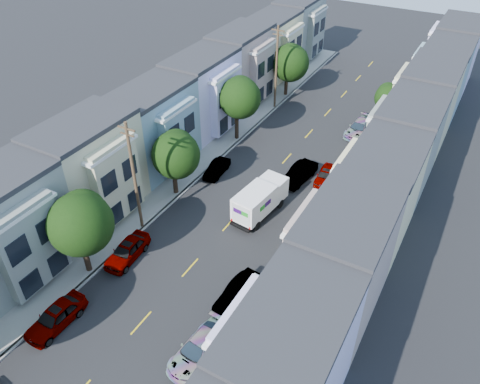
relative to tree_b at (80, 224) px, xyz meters
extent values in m
plane|color=black|center=(6.30, 4.05, -4.86)|extent=(160.00, 160.00, 0.00)
cube|color=black|center=(6.30, 19.05, -4.85)|extent=(12.00, 70.00, 0.02)
cube|color=gray|center=(0.25, 19.05, -4.79)|extent=(0.30, 70.00, 0.15)
cube|color=gray|center=(12.35, 19.05, -4.79)|extent=(0.30, 70.00, 0.15)
cube|color=gray|center=(-1.05, 19.05, -4.79)|extent=(2.60, 70.00, 0.15)
cube|color=gray|center=(13.65, 19.05, -4.79)|extent=(2.60, 70.00, 0.15)
cube|color=gold|center=(6.30, 19.05, -4.86)|extent=(0.12, 70.00, 0.01)
cube|color=beige|center=(-4.85, 19.05, -4.86)|extent=(5.00, 70.00, 8.50)
cube|color=beige|center=(17.45, 19.05, -4.86)|extent=(5.00, 70.00, 8.50)
cylinder|color=black|center=(-0.30, 0.00, -3.24)|extent=(0.44, 0.44, 3.23)
sphere|color=#1C3B0C|center=(0.00, 0.00, 0.02)|extent=(4.70, 4.70, 4.70)
cylinder|color=black|center=(-0.30, 11.44, -3.44)|extent=(0.44, 0.44, 2.84)
sphere|color=#1C3B0C|center=(0.00, 11.44, -0.49)|extent=(4.35, 4.35, 4.35)
cylinder|color=black|center=(-0.30, 23.04, -3.11)|extent=(0.44, 0.44, 3.51)
sphere|color=#1C3B0C|center=(0.00, 23.04, 0.21)|extent=(4.46, 4.46, 4.46)
cylinder|color=black|center=(-0.30, 35.99, -3.45)|extent=(0.44, 0.44, 2.82)
sphere|color=#1C3B0C|center=(0.00, 35.99, -0.39)|extent=(4.70, 4.70, 4.70)
cylinder|color=black|center=(12.90, 32.95, -3.37)|extent=(0.44, 0.44, 2.98)
sphere|color=#1C3B0C|center=(13.20, 32.95, -0.82)|extent=(3.04, 3.04, 3.04)
cylinder|color=#42301E|center=(0.00, 6.05, 0.14)|extent=(0.26, 0.26, 10.00)
cube|color=#42301E|center=(0.00, 6.05, 4.74)|extent=(1.60, 0.12, 0.12)
cylinder|color=#42301E|center=(0.00, 32.05, 0.14)|extent=(0.26, 0.26, 10.00)
cube|color=#42301E|center=(0.00, 32.05, 4.74)|extent=(1.60, 0.12, 0.12)
cube|color=white|center=(7.94, 11.77, -3.13)|extent=(2.23, 3.99, 2.18)
cube|color=white|center=(7.94, 14.69, -3.22)|extent=(2.23, 1.86, 2.01)
cube|color=black|center=(7.94, 12.60, -4.33)|extent=(2.05, 5.73, 0.22)
cube|color=#2D0A51|center=(7.62, 9.77, -2.87)|extent=(0.84, 0.04, 0.41)
cube|color=#198C1E|center=(8.36, 9.77, -2.87)|extent=(0.65, 0.04, 0.41)
cylinder|color=black|center=(6.94, 10.67, -4.44)|extent=(0.26, 0.84, 0.84)
cylinder|color=black|center=(8.95, 10.67, -4.44)|extent=(0.26, 0.84, 0.84)
cylinder|color=black|center=(6.94, 14.41, -4.44)|extent=(0.26, 0.84, 0.84)
cylinder|color=black|center=(8.95, 14.41, -4.44)|extent=(0.26, 0.84, 0.84)
imported|color=black|center=(8.96, 19.08, -4.09)|extent=(2.19, 4.78, 1.54)
imported|color=black|center=(1.40, -4.81, -4.09)|extent=(1.91, 4.80, 1.55)
imported|color=silver|center=(1.40, 2.56, -4.10)|extent=(2.14, 4.81, 1.52)
imported|color=#36030D|center=(1.40, 16.06, -4.24)|extent=(1.63, 3.85, 1.25)
imported|color=#3F3F3F|center=(11.20, -2.11, -4.14)|extent=(2.45, 4.98, 1.44)
imported|color=silver|center=(11.20, 3.09, -4.11)|extent=(2.04, 4.63, 1.50)
imported|color=black|center=(11.20, 20.22, -4.21)|extent=(1.85, 4.10, 1.29)
imported|color=black|center=(11.20, 30.86, -4.12)|extent=(2.48, 5.09, 1.48)
camera|label=1|loc=(22.20, -16.40, 21.61)|focal=35.00mm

